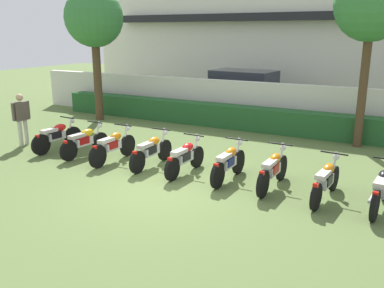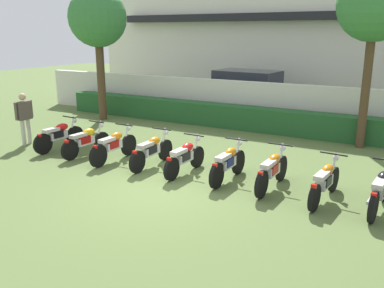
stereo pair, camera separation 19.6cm
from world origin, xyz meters
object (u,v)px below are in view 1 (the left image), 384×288
motorcycle_in_row_5 (228,163)px  motorcycle_in_row_1 (84,141)px  parked_car (246,92)px  tree_near_inspector (94,19)px  motorcycle_in_row_0 (57,136)px  motorcycle_in_row_8 (382,189)px  motorcycle_in_row_2 (113,146)px  motorcycle_in_row_6 (273,170)px  motorcycle_in_row_3 (151,151)px  inspector_person (21,115)px  motorcycle_in_row_7 (326,180)px  tree_far_side (372,6)px  motorcycle_in_row_4 (185,157)px

motorcycle_in_row_5 → motorcycle_in_row_1: bearing=92.2°
parked_car → tree_near_inspector: bearing=-133.9°
parked_car → motorcycle_in_row_0: size_ratio=2.53×
motorcycle_in_row_0 → motorcycle_in_row_8: size_ratio=0.96×
motorcycle_in_row_2 → motorcycle_in_row_5: motorcycle_in_row_2 is taller
motorcycle_in_row_1 → motorcycle_in_row_2: bearing=-87.8°
motorcycle_in_row_1 → motorcycle_in_row_6: bearing=-84.6°
motorcycle_in_row_3 → motorcycle_in_row_5: (2.26, -0.03, 0.01)m
motorcycle_in_row_6 → parked_car: bearing=26.4°
parked_car → inspector_person: 9.53m
motorcycle_in_row_1 → motorcycle_in_row_0: bearing=92.7°
motorcycle_in_row_5 → inspector_person: (-7.08, -0.09, 0.53)m
motorcycle_in_row_7 → motorcycle_in_row_8: (1.09, 0.01, 0.01)m
tree_far_side → inspector_person: bearing=-152.6°
motorcycle_in_row_2 → tree_near_inspector: bearing=44.4°
motorcycle_in_row_6 → motorcycle_in_row_2: bearing=93.0°
tree_near_inspector → motorcycle_in_row_7: bearing=-23.6°
motorcycle_in_row_0 → motorcycle_in_row_7: (7.99, -0.09, -0.02)m
motorcycle_in_row_5 → motorcycle_in_row_6: 1.11m
tree_far_side → motorcycle_in_row_8: size_ratio=2.82×
motorcycle_in_row_5 → inspector_person: bearing=92.1°
motorcycle_in_row_4 → motorcycle_in_row_8: bearing=-88.0°
motorcycle_in_row_3 → inspector_person: inspector_person is taller
motorcycle_in_row_0 → motorcycle_in_row_2: bearing=-87.4°
motorcycle_in_row_4 → inspector_person: (-5.90, -0.03, 0.54)m
tree_far_side → motorcycle_in_row_6: (-1.26, -4.81, -3.79)m
motorcycle_in_row_4 → motorcycle_in_row_7: 3.49m
motorcycle_in_row_2 → tree_far_side: bearing=-49.3°
motorcycle_in_row_7 → motorcycle_in_row_0: bearing=94.4°
tree_far_side → tree_near_inspector: bearing=-176.6°
motorcycle_in_row_1 → motorcycle_in_row_2: size_ratio=0.94×
motorcycle_in_row_3 → tree_far_side: bearing=-43.2°
motorcycle_in_row_8 → motorcycle_in_row_1: bearing=94.8°
inspector_person → motorcycle_in_row_1: bearing=0.6°
parked_car → motorcycle_in_row_5: bearing=-66.4°
parked_car → motorcycle_in_row_2: size_ratio=2.41×
motorcycle_in_row_0 → motorcycle_in_row_7: motorcycle_in_row_0 is taller
tree_near_inspector → inspector_person: 5.30m
tree_near_inspector → motorcycle_in_row_6: size_ratio=2.72×
motorcycle_in_row_7 → motorcycle_in_row_8: motorcycle_in_row_8 is taller
motorcycle_in_row_0 → motorcycle_in_row_3: size_ratio=0.97×
tree_near_inspector → motorcycle_in_row_3: bearing=-38.0°
inspector_person → tree_far_side: bearing=27.4°
motorcycle_in_row_6 → inspector_person: 8.21m
motorcycle_in_row_8 → inspector_person: inspector_person is taller
tree_far_side → motorcycle_in_row_3: (-4.62, -4.79, -3.80)m
motorcycle_in_row_0 → motorcycle_in_row_5: (5.67, 0.02, -0.00)m
motorcycle_in_row_1 → inspector_person: inspector_person is taller
motorcycle_in_row_0 → tree_far_side: bearing=-54.1°
motorcycle_in_row_3 → motorcycle_in_row_6: size_ratio=0.99×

